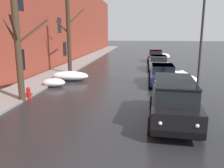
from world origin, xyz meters
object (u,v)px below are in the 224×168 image
(sedan_grey_parked_kerbside_mid, at_px, (158,62))
(fire_hydrant, at_px, (29,93))
(suv_black_approaching_near_lane, at_px, (174,99))
(street_lamp_post, at_px, (202,32))
(bare_tree_second_along_sidewalk, at_px, (18,44))
(bare_tree_mid_block, at_px, (69,32))
(sedan_darkblue_parked_kerbside_close, at_px, (163,74))
(sedan_maroon_parked_far_down_block, at_px, (156,56))

(sedan_grey_parked_kerbside_mid, distance_m, fire_hydrant, 14.08)
(suv_black_approaching_near_lane, bearing_deg, street_lamp_post, 67.47)
(bare_tree_second_along_sidewalk, bearing_deg, fire_hydrant, 72.09)
(bare_tree_mid_block, height_order, suv_black_approaching_near_lane, bare_tree_mid_block)
(suv_black_approaching_near_lane, xyz_separation_m, sedan_darkblue_parked_kerbside_close, (0.13, 7.28, -0.23))
(bare_tree_second_along_sidewalk, relative_size, sedan_darkblue_parked_kerbside_close, 1.37)
(suv_black_approaching_near_lane, xyz_separation_m, fire_hydrant, (-7.66, 2.45, -0.63))
(bare_tree_second_along_sidewalk, relative_size, street_lamp_post, 0.89)
(sedan_darkblue_parked_kerbside_close, xyz_separation_m, street_lamp_post, (1.93, -2.31, 2.97))
(bare_tree_mid_block, height_order, street_lamp_post, bare_tree_mid_block)
(bare_tree_second_along_sidewalk, bearing_deg, sedan_darkblue_parked_kerbside_close, 33.62)
(bare_tree_second_along_sidewalk, xyz_separation_m, bare_tree_mid_block, (0.02, 8.63, 0.59))
(sedan_darkblue_parked_kerbside_close, distance_m, street_lamp_post, 4.23)
(suv_black_approaching_near_lane, bearing_deg, sedan_maroon_parked_far_down_block, 89.15)
(bare_tree_mid_block, distance_m, street_lamp_post, 11.36)
(sedan_grey_parked_kerbside_mid, bearing_deg, bare_tree_second_along_sidewalk, -123.56)
(bare_tree_second_along_sidewalk, height_order, sedan_maroon_parked_far_down_block, bare_tree_second_along_sidewalk)
(bare_tree_second_along_sidewalk, relative_size, bare_tree_mid_block, 0.81)
(bare_tree_mid_block, relative_size, sedan_maroon_parked_far_down_block, 1.73)
(bare_tree_second_along_sidewalk, relative_size, sedan_maroon_parked_far_down_block, 1.41)
(bare_tree_second_along_sidewalk, bearing_deg, bare_tree_mid_block, 89.87)
(sedan_darkblue_parked_kerbside_close, bearing_deg, sedan_maroon_parked_far_down_block, 89.23)
(suv_black_approaching_near_lane, height_order, sedan_grey_parked_kerbside_mid, suv_black_approaching_near_lane)
(sedan_maroon_parked_far_down_block, distance_m, fire_hydrant, 20.20)
(bare_tree_second_along_sidewalk, xyz_separation_m, sedan_darkblue_parked_kerbside_close, (7.93, 5.28, -2.34))
(suv_black_approaching_near_lane, distance_m, sedan_grey_parked_kerbside_mid, 14.12)
(bare_tree_second_along_sidewalk, distance_m, sedan_darkblue_parked_kerbside_close, 9.81)
(bare_tree_second_along_sidewalk, distance_m, bare_tree_mid_block, 8.65)
(suv_black_approaching_near_lane, height_order, sedan_darkblue_parked_kerbside_close, suv_black_approaching_near_lane)
(bare_tree_mid_block, distance_m, sedan_grey_parked_kerbside_mid, 9.21)
(bare_tree_second_along_sidewalk, bearing_deg, street_lamp_post, 16.73)
(sedan_grey_parked_kerbside_mid, distance_m, street_lamp_post, 9.79)
(bare_tree_second_along_sidewalk, relative_size, sedan_grey_parked_kerbside_mid, 1.39)
(sedan_maroon_parked_far_down_block, bearing_deg, suv_black_approaching_near_lane, -90.85)
(suv_black_approaching_near_lane, relative_size, street_lamp_post, 0.71)
(sedan_maroon_parked_far_down_block, xyz_separation_m, fire_hydrant, (-7.97, -18.56, -0.40))
(fire_hydrant, bearing_deg, bare_tree_second_along_sidewalk, -107.91)
(suv_black_approaching_near_lane, height_order, street_lamp_post, street_lamp_post)
(suv_black_approaching_near_lane, relative_size, sedan_maroon_parked_far_down_block, 1.12)
(bare_tree_mid_block, relative_size, fire_hydrant, 10.38)
(sedan_grey_parked_kerbside_mid, bearing_deg, sedan_maroon_parked_far_down_block, 89.29)
(street_lamp_post, bearing_deg, fire_hydrant, -165.48)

